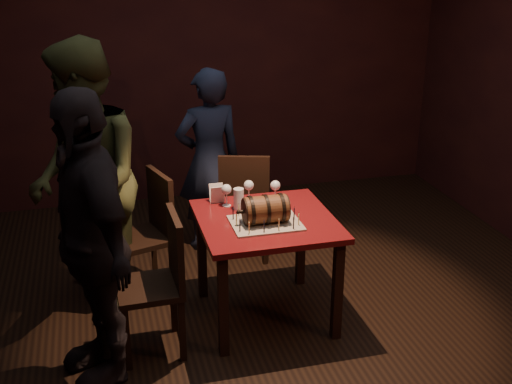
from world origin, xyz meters
TOP-DOWN VIEW (x-y plane):
  - room_shell at (0.00, 0.00)m, footprint 5.04×5.04m
  - pub_table at (0.06, 0.06)m, footprint 0.90×0.90m
  - cake_board at (0.03, -0.03)m, footprint 0.45×0.35m
  - barrel_cake at (0.03, -0.03)m, footprint 0.34×0.20m
  - birthday_candles at (0.03, -0.03)m, footprint 0.40×0.30m
  - wine_glass_left at (-0.15, 0.34)m, footprint 0.07×0.07m
  - wine_glass_mid at (0.02, 0.38)m, footprint 0.07×0.07m
  - wine_glass_right at (0.20, 0.32)m, footprint 0.07×0.07m
  - pint_of_ale at (-0.08, 0.26)m, footprint 0.07×0.07m
  - menu_card at (-0.21, 0.41)m, footprint 0.10×0.05m
  - chair_back at (0.12, 0.95)m, footprint 0.50×0.50m
  - chair_left_rear at (-0.68, 0.62)m, footprint 0.50×0.50m
  - chair_left_front at (-0.68, -0.14)m, footprint 0.41×0.41m
  - person_back at (-0.10, 1.28)m, footprint 0.62×0.46m
  - person_left_rear at (-1.09, 0.49)m, footprint 0.88×1.05m
  - person_left_front at (-1.08, -0.29)m, footprint 0.71×1.12m

SIDE VIEW (x-z plane):
  - chair_back at x=0.12m, z-range 0.06..0.99m
  - chair_left_rear at x=-0.68m, z-range 0.06..0.99m
  - chair_left_front at x=-0.68m, z-range 0.06..0.99m
  - pub_table at x=0.06m, z-range 0.27..1.02m
  - cake_board at x=0.03m, z-range 0.75..0.76m
  - person_back at x=-0.10m, z-range 0.00..1.55m
  - birthday_candles at x=0.03m, z-range 0.76..0.85m
  - menu_card at x=-0.21m, z-range 0.75..0.88m
  - pint_of_ale at x=-0.08m, z-range 0.75..0.90m
  - barrel_cake at x=0.03m, z-range 0.75..0.95m
  - wine_glass_mid at x=0.02m, z-range 0.79..0.95m
  - wine_glass_left at x=-0.15m, z-range 0.79..0.95m
  - wine_glass_right at x=0.20m, z-range 0.79..0.95m
  - person_left_front at x=-1.08m, z-range 0.00..1.78m
  - person_left_rear at x=-1.09m, z-range 0.00..1.92m
  - room_shell at x=0.00m, z-range 0.00..2.80m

